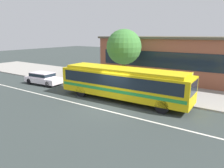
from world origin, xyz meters
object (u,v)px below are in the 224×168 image
at_px(sedan_behind_bus, 43,78).
at_px(pedestrian_standing_by_tree, 176,87).
at_px(pedestrian_waiting_near_sign, 141,83).
at_px(bus_stop_sign, 192,84).
at_px(pedestrian_walking_along_curb, 178,84).
at_px(transit_bus, 123,82).
at_px(street_tree_near_stop, 124,47).

bearing_deg(sedan_behind_bus, pedestrian_standing_by_tree, 10.49).
height_order(pedestrian_waiting_near_sign, bus_stop_sign, bus_stop_sign).
bearing_deg(pedestrian_walking_along_curb, transit_bus, -134.49).
height_order(pedestrian_standing_by_tree, street_tree_near_stop, street_tree_near_stop).
relative_size(bus_stop_sign, street_tree_near_stop, 0.42).
distance_m(pedestrian_waiting_near_sign, street_tree_near_stop, 5.06).
height_order(sedan_behind_bus, pedestrian_walking_along_curb, pedestrian_walking_along_curb).
distance_m(pedestrian_walking_along_curb, bus_stop_sign, 2.24).
bearing_deg(sedan_behind_bus, street_tree_near_stop, 33.53).
height_order(bus_stop_sign, street_tree_near_stop, street_tree_near_stop).
bearing_deg(pedestrian_standing_by_tree, street_tree_near_stop, 160.30).
distance_m(pedestrian_walking_along_curb, street_tree_near_stop, 7.05).
bearing_deg(transit_bus, street_tree_near_stop, 120.52).
xyz_separation_m(sedan_behind_bus, street_tree_near_stop, (7.28, 4.82, 3.29)).
bearing_deg(pedestrian_waiting_near_sign, pedestrian_walking_along_curb, 19.96).
height_order(transit_bus, bus_stop_sign, transit_bus).
bearing_deg(bus_stop_sign, pedestrian_walking_along_curb, 132.82).
distance_m(sedan_behind_bus, pedestrian_waiting_near_sign, 10.89).
xyz_separation_m(sedan_behind_bus, pedestrian_standing_by_tree, (13.67, 2.53, 0.33)).
height_order(pedestrian_waiting_near_sign, pedestrian_walking_along_curb, pedestrian_walking_along_curb).
distance_m(bus_stop_sign, street_tree_near_stop, 8.62).
bearing_deg(street_tree_near_stop, pedestrian_walking_along_curb, -12.20).
relative_size(transit_bus, pedestrian_walking_along_curb, 6.46).
height_order(pedestrian_waiting_near_sign, pedestrian_standing_by_tree, pedestrian_waiting_near_sign).
relative_size(sedan_behind_bus, street_tree_near_stop, 0.76).
distance_m(sedan_behind_bus, bus_stop_sign, 15.19).
distance_m(pedestrian_standing_by_tree, street_tree_near_stop, 7.41).
bearing_deg(street_tree_near_stop, pedestrian_waiting_near_sign, -36.04).
bearing_deg(street_tree_near_stop, bus_stop_sign, -20.82).
bearing_deg(sedan_behind_bus, pedestrian_waiting_near_sign, 12.69).
distance_m(transit_bus, bus_stop_sign, 5.26).
bearing_deg(sedan_behind_bus, transit_bus, -0.16).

